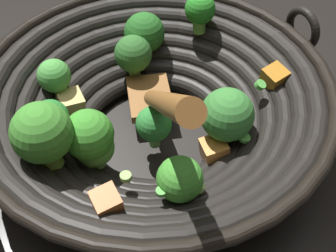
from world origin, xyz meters
TOP-DOWN VIEW (x-y plane):
  - ground_plane at (0.00, 0.00)m, footprint 4.00×4.00m
  - wok at (0.00, 0.00)m, footprint 0.39×0.39m

SIDE VIEW (x-z plane):
  - ground_plane at x=0.00m, z-range 0.00..0.00m
  - wok at x=0.00m, z-range -0.06..0.18m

